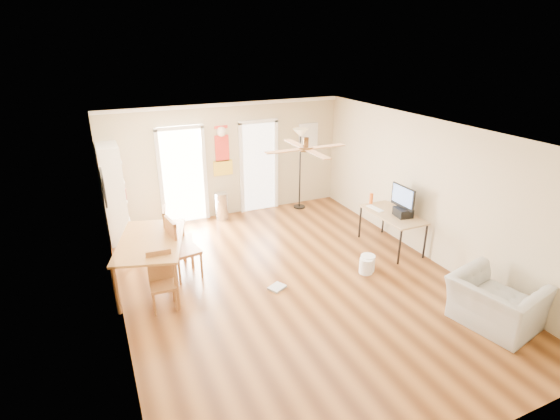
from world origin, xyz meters
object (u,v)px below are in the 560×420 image
dining_chair_right_a (179,237)px  computer_desk (391,230)px  dining_chair_right_b (185,248)px  wastebasket_a (366,266)px  torchiere_lamp (300,169)px  wastebasket_b (368,263)px  armchair (495,303)px  dining_chair_near (162,282)px  dining_table (153,262)px  printer (403,212)px  trash_can (222,206)px  bookshelf (114,193)px

dining_chair_right_a → computer_desk: size_ratio=0.83×
dining_chair_right_a → computer_desk: (3.96, -1.02, -0.20)m
dining_chair_right_b → wastebasket_a: 3.20m
dining_chair_right_b → wastebasket_a: (2.93, -1.21, -0.42)m
torchiere_lamp → wastebasket_b: size_ratio=6.50×
wastebasket_a → armchair: 2.17m
wastebasket_a → armchair: (0.82, -1.99, 0.23)m
dining_chair_right_b → dining_chair_near: (-0.53, -0.82, -0.10)m
dining_table → torchiere_lamp: (3.83, 2.18, 0.56)m
dining_chair_near → torchiere_lamp: (3.82, 2.95, 0.52)m
armchair → wastebasket_a: bearing=10.3°
printer → torchiere_lamp: bearing=113.0°
dining_chair_right_a → printer: dining_chair_right_a is taller
trash_can → printer: printer is taller
printer → dining_table: bearing=179.5°
dining_chair_right_b → printer: dining_chair_right_b is taller
wastebasket_b → armchair: armchair is taller
dining_chair_near → armchair: bearing=-25.5°
dining_table → printer: (4.60, -0.68, 0.39)m
dining_chair_near → wastebasket_b: size_ratio=3.05×
dining_chair_right_a → trash_can: bearing=-25.0°
trash_can → dining_chair_right_b: bearing=-120.9°
printer → computer_desk: bearing=123.8°
printer → dining_chair_right_a: bearing=171.5°
dining_chair_right_a → printer: 4.23m
dining_chair_right_a → computer_desk: bearing=-92.3°
computer_desk → armchair: (-0.21, -2.65, 0.01)m
trash_can → dining_table: bearing=-129.7°
torchiere_lamp → printer: size_ratio=6.03×
dining_chair_right_b → torchiere_lamp: bearing=-66.0°
printer → wastebasket_a: bearing=-149.0°
trash_can → computer_desk: computer_desk is taller
torchiere_lamp → armchair: bearing=-85.0°
dining_table → printer: bearing=-8.5°
computer_desk → armchair: size_ratio=1.20×
bookshelf → dining_chair_right_b: bearing=-73.7°
dining_chair_right_b → bookshelf: bearing=14.7°
wastebasket_b → torchiere_lamp: bearing=85.1°
trash_can → armchair: 5.93m
bookshelf → wastebasket_a: bearing=-48.1°
torchiere_lamp → trash_can: bearing=177.7°
dining_table → armchair: dining_table is taller
dining_chair_right_b → armchair: size_ratio=0.99×
computer_desk → wastebasket_a: (-1.03, -0.65, -0.22)m
torchiere_lamp → wastebasket_a: torchiere_lamp is taller
torchiere_lamp → bookshelf: bearing=-179.9°
bookshelf → dining_table: (0.38, -2.17, -0.58)m
trash_can → wastebasket_a: trash_can is taller
dining_chair_right_b → wastebasket_b: size_ratio=3.73×
dining_table → armchair: (4.30, -3.15, -0.05)m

